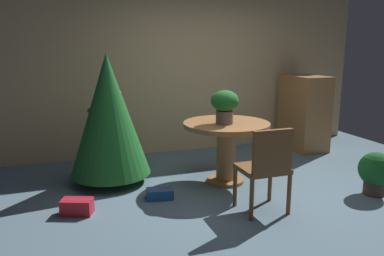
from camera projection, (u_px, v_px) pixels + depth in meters
name	position (u px, v px, depth m)	size (l,w,h in m)	color
ground_plane	(252.00, 197.00, 4.34)	(6.60, 6.60, 0.00)	slate
back_wall_panel	(190.00, 71.00, 6.09)	(6.00, 0.10, 2.60)	tan
round_dining_table	(226.00, 139.00, 4.71)	(1.07, 1.07, 0.77)	#9E6B3D
flower_vase	(225.00, 104.00, 4.53)	(0.34, 0.34, 0.41)	#665B51
wooden_chair_near	(266.00, 165.00, 3.82)	(0.47, 0.42, 0.91)	brown
holiday_tree	(109.00, 115.00, 4.65)	(0.99, 0.99, 1.62)	brown
gift_box_blue	(160.00, 194.00, 4.28)	(0.33, 0.22, 0.12)	#1E569E
gift_box_red	(77.00, 207.00, 3.88)	(0.35, 0.27, 0.16)	red
wooden_cabinet	(304.00, 113.00, 6.26)	(0.54, 0.81, 1.22)	#9E6B3D
potted_plant	(376.00, 171.00, 4.35)	(0.39, 0.39, 0.51)	#4C382D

